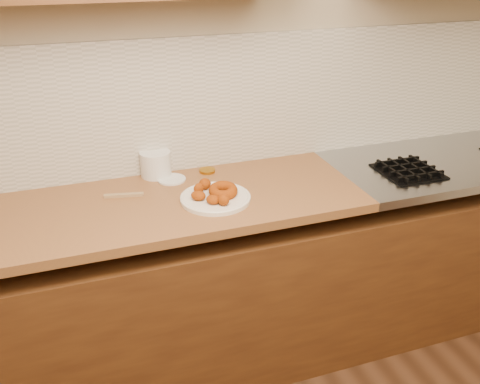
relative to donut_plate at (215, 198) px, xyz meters
name	(u,v)px	position (x,y,z in m)	size (l,w,h in m)	color
wall_back	(216,69)	(0.12, 0.37, 0.44)	(4.00, 0.02, 2.70)	#B8AC8B
base_cabinet	(239,286)	(0.12, 0.06, -0.52)	(3.60, 0.60, 0.77)	#573114
butcher_block	(83,217)	(-0.53, 0.06, -0.03)	(2.30, 0.62, 0.04)	brown
stovetop	(457,160)	(1.27, 0.06, -0.03)	(1.30, 0.62, 0.04)	#9EA0A5
backsplash	(218,103)	(0.12, 0.36, 0.29)	(3.60, 0.02, 0.60)	beige
burner_grates	(466,161)	(1.25, -0.02, 0.00)	(0.91, 0.26, 0.03)	black
donut_plate	(215,198)	(0.00, 0.00, 0.00)	(0.29, 0.29, 0.02)	silver
ring_donut	(223,190)	(0.03, 0.00, 0.03)	(0.12, 0.12, 0.04)	#8F3207
fried_dough_chunks	(208,193)	(-0.03, 0.00, 0.03)	(0.15, 0.24, 0.05)	#8F3207
plastic_tub	(156,164)	(-0.18, 0.33, 0.05)	(0.14, 0.14, 0.11)	silver
tub_lid	(172,179)	(-0.13, 0.25, 0.00)	(0.13, 0.13, 0.01)	silver
brass_jar_lid	(207,171)	(0.04, 0.29, 0.00)	(0.07, 0.07, 0.01)	#A97515
wooden_utensil	(124,195)	(-0.35, 0.15, 0.00)	(0.16, 0.02, 0.01)	#997950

